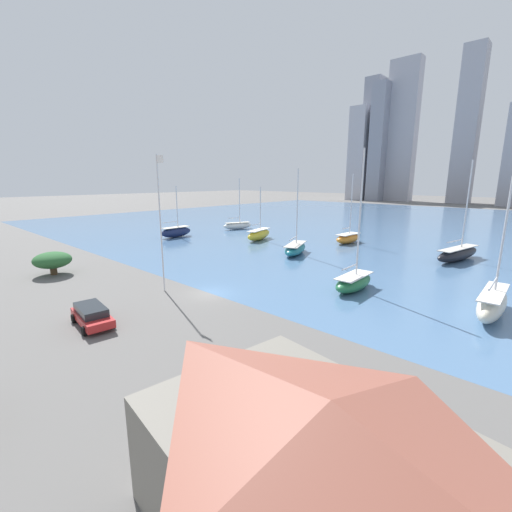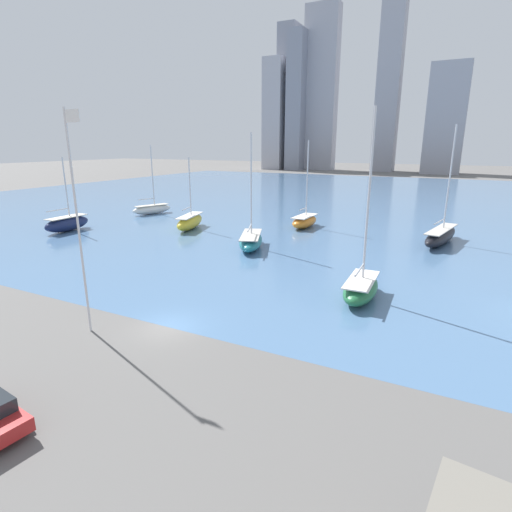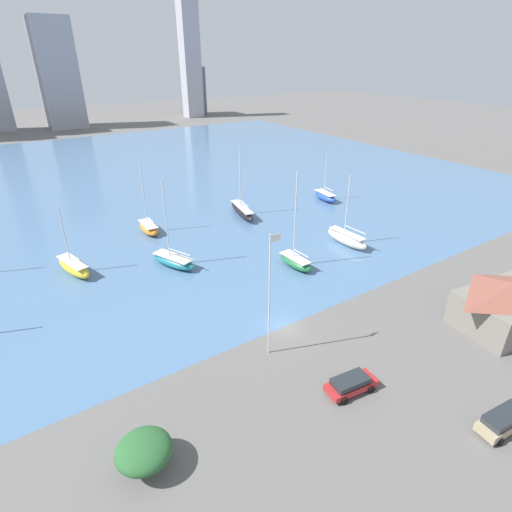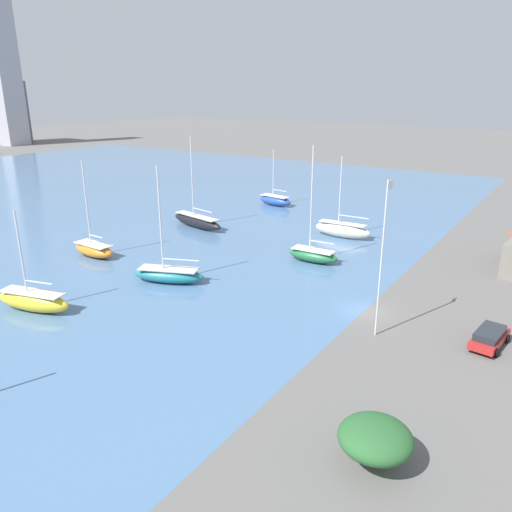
{
  "view_description": "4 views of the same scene",
  "coord_description": "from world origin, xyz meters",
  "px_view_note": "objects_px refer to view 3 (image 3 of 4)",
  "views": [
    {
      "loc": [
        25.99,
        -21.23,
        11.33
      ],
      "look_at": [
        -1.78,
        8.87,
        2.18
      ],
      "focal_mm": 24.0,
      "sensor_mm": 36.0,
      "label": 1
    },
    {
      "loc": [
        16.22,
        -18.98,
        11.7
      ],
      "look_at": [
        0.04,
        12.92,
        1.7
      ],
      "focal_mm": 28.0,
      "sensor_mm": 36.0,
      "label": 2
    },
    {
      "loc": [
        -23.6,
        -29.76,
        28.31
      ],
      "look_at": [
        1.43,
        8.14,
        5.42
      ],
      "focal_mm": 28.0,
      "sensor_mm": 36.0,
      "label": 3
    },
    {
      "loc": [
        -42.87,
        -15.62,
        20.65
      ],
      "look_at": [
        -4.98,
        9.37,
        5.33
      ],
      "focal_mm": 35.0,
      "sensor_mm": 36.0,
      "label": 4
    }
  ],
  "objects_px": {
    "flag_pole": "(270,293)",
    "sailboat_blue": "(325,196)",
    "sailboat_green": "(295,261)",
    "parked_wagon_red": "(351,384)",
    "boat_shed": "(510,304)",
    "sailboat_yellow": "(74,267)",
    "sailboat_black": "(242,211)",
    "sailboat_cream": "(347,238)",
    "sailboat_orange": "(149,228)",
    "sailboat_teal": "(173,261)",
    "parked_suv_tan": "(503,421)"
  },
  "relations": [
    {
      "from": "sailboat_teal",
      "to": "parked_wagon_red",
      "type": "xyz_separation_m",
      "value": [
        3.98,
        -32.53,
        -0.05
      ]
    },
    {
      "from": "sailboat_yellow",
      "to": "sailboat_black",
      "type": "height_order",
      "value": "sailboat_black"
    },
    {
      "from": "sailboat_green",
      "to": "parked_wagon_red",
      "type": "height_order",
      "value": "sailboat_green"
    },
    {
      "from": "sailboat_blue",
      "to": "sailboat_green",
      "type": "bearing_deg",
      "value": -133.18
    },
    {
      "from": "sailboat_yellow",
      "to": "parked_wagon_red",
      "type": "xyz_separation_m",
      "value": [
        16.86,
        -38.3,
        -0.2
      ]
    },
    {
      "from": "flag_pole",
      "to": "parked_suv_tan",
      "type": "distance_m",
      "value": 22.58
    },
    {
      "from": "sailboat_green",
      "to": "parked_wagon_red",
      "type": "distance_m",
      "value": 24.87
    },
    {
      "from": "boat_shed",
      "to": "sailboat_teal",
      "type": "relative_size",
      "value": 0.96
    },
    {
      "from": "boat_shed",
      "to": "sailboat_cream",
      "type": "relative_size",
      "value": 1.06
    },
    {
      "from": "sailboat_green",
      "to": "sailboat_blue",
      "type": "relative_size",
      "value": 1.41
    },
    {
      "from": "sailboat_black",
      "to": "sailboat_green",
      "type": "bearing_deg",
      "value": -90.13
    },
    {
      "from": "parked_suv_tan",
      "to": "boat_shed",
      "type": "bearing_deg",
      "value": 122.88
    },
    {
      "from": "parked_wagon_red",
      "to": "sailboat_black",
      "type": "bearing_deg",
      "value": 167.59
    },
    {
      "from": "flag_pole",
      "to": "sailboat_teal",
      "type": "xyz_separation_m",
      "value": [
        -0.71,
        23.83,
        -6.46
      ]
    },
    {
      "from": "sailboat_yellow",
      "to": "boat_shed",
      "type": "bearing_deg",
      "value": -60.7
    },
    {
      "from": "boat_shed",
      "to": "sailboat_blue",
      "type": "height_order",
      "value": "sailboat_blue"
    },
    {
      "from": "flag_pole",
      "to": "sailboat_black",
      "type": "xyz_separation_m",
      "value": [
        18.95,
        36.13,
        -6.35
      ]
    },
    {
      "from": "sailboat_yellow",
      "to": "sailboat_teal",
      "type": "height_order",
      "value": "sailboat_teal"
    },
    {
      "from": "sailboat_green",
      "to": "sailboat_cream",
      "type": "bearing_deg",
      "value": 4.77
    },
    {
      "from": "sailboat_teal",
      "to": "parked_suv_tan",
      "type": "bearing_deg",
      "value": -97.4
    },
    {
      "from": "boat_shed",
      "to": "sailboat_green",
      "type": "height_order",
      "value": "sailboat_green"
    },
    {
      "from": "sailboat_green",
      "to": "sailboat_black",
      "type": "xyz_separation_m",
      "value": [
        4.59,
        22.57,
        0.08
      ]
    },
    {
      "from": "sailboat_green",
      "to": "sailboat_teal",
      "type": "height_order",
      "value": "sailboat_green"
    },
    {
      "from": "sailboat_cream",
      "to": "parked_wagon_red",
      "type": "bearing_deg",
      "value": -135.91
    },
    {
      "from": "flag_pole",
      "to": "parked_suv_tan",
      "type": "bearing_deg",
      "value": -60.34
    },
    {
      "from": "flag_pole",
      "to": "sailboat_blue",
      "type": "distance_m",
      "value": 52.0
    },
    {
      "from": "sailboat_green",
      "to": "sailboat_black",
      "type": "bearing_deg",
      "value": 76.63
    },
    {
      "from": "parked_wagon_red",
      "to": "flag_pole",
      "type": "bearing_deg",
      "value": -152.56
    },
    {
      "from": "sailboat_black",
      "to": "boat_shed",
      "type": "bearing_deg",
      "value": -70.15
    },
    {
      "from": "sailboat_green",
      "to": "sailboat_yellow",
      "type": "relative_size",
      "value": 1.43
    },
    {
      "from": "sailboat_black",
      "to": "parked_wagon_red",
      "type": "height_order",
      "value": "sailboat_black"
    },
    {
      "from": "flag_pole",
      "to": "sailboat_yellow",
      "type": "distance_m",
      "value": 33.17
    },
    {
      "from": "sailboat_cream",
      "to": "sailboat_blue",
      "type": "relative_size",
      "value": 1.16
    },
    {
      "from": "sailboat_cream",
      "to": "parked_wagon_red",
      "type": "distance_m",
      "value": 32.99
    },
    {
      "from": "boat_shed",
      "to": "sailboat_green",
      "type": "relative_size",
      "value": 0.87
    },
    {
      "from": "parked_wagon_red",
      "to": "sailboat_yellow",
      "type": "bearing_deg",
      "value": -149.38
    },
    {
      "from": "flag_pole",
      "to": "parked_suv_tan",
      "type": "relative_size",
      "value": 2.77
    },
    {
      "from": "sailboat_green",
      "to": "parked_wagon_red",
      "type": "xyz_separation_m",
      "value": [
        -11.1,
        -22.26,
        -0.09
      ]
    },
    {
      "from": "boat_shed",
      "to": "sailboat_orange",
      "type": "bearing_deg",
      "value": 124.71
    },
    {
      "from": "sailboat_teal",
      "to": "parked_wagon_red",
      "type": "bearing_deg",
      "value": -105.43
    },
    {
      "from": "sailboat_orange",
      "to": "sailboat_blue",
      "type": "distance_m",
      "value": 38.38
    },
    {
      "from": "sailboat_green",
      "to": "sailboat_yellow",
      "type": "height_order",
      "value": "sailboat_green"
    },
    {
      "from": "sailboat_cream",
      "to": "sailboat_black",
      "type": "bearing_deg",
      "value": 107.33
    },
    {
      "from": "sailboat_orange",
      "to": "flag_pole",
      "type": "bearing_deg",
      "value": -88.92
    },
    {
      "from": "sailboat_orange",
      "to": "parked_wagon_red",
      "type": "bearing_deg",
      "value": -84.74
    },
    {
      "from": "sailboat_teal",
      "to": "parked_wagon_red",
      "type": "relative_size",
      "value": 2.51
    },
    {
      "from": "sailboat_black",
      "to": "parked_wagon_red",
      "type": "distance_m",
      "value": 47.5
    },
    {
      "from": "boat_shed",
      "to": "sailboat_cream",
      "type": "distance_m",
      "value": 26.13
    },
    {
      "from": "sailboat_teal",
      "to": "sailboat_cream",
      "type": "distance_m",
      "value": 28.4
    },
    {
      "from": "sailboat_orange",
      "to": "parked_suv_tan",
      "type": "distance_m",
      "value": 57.8
    }
  ]
}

